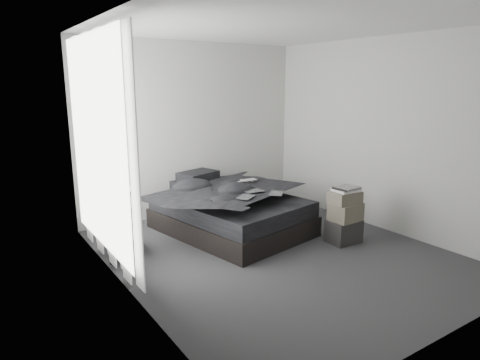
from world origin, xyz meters
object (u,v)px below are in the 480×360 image
laptop (247,176)px  box_lower (343,231)px  bed (231,222)px  side_stand (122,224)px

laptop → box_lower: size_ratio=0.79×
laptop → box_lower: 1.51m
bed → side_stand: bearing=171.6°
bed → side_stand: size_ratio=2.43×
side_stand → box_lower: (2.50, -1.09, -0.25)m
box_lower → side_stand: bearing=156.5°
bed → box_lower: size_ratio=4.90×
bed → side_stand: side_stand is taller
laptop → side_stand: (-1.87, -0.16, -0.31)m
side_stand → bed: bearing=2.0°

